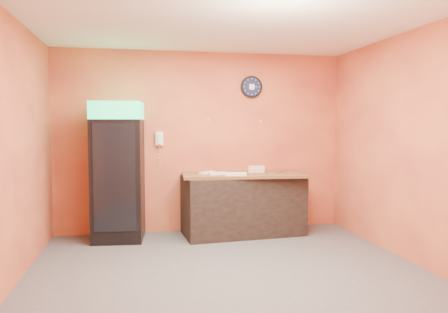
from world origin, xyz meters
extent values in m
plane|color=#47474C|center=(0.00, 0.00, 0.00)|extent=(4.50, 4.50, 0.00)
cube|color=orange|center=(0.00, 2.00, 1.40)|extent=(4.50, 0.02, 2.80)
cube|color=orange|center=(-2.25, 0.00, 1.40)|extent=(0.02, 4.00, 2.80)
cube|color=orange|center=(2.25, 0.00, 1.40)|extent=(0.02, 4.00, 2.80)
cube|color=white|center=(0.00, 0.00, 2.80)|extent=(4.50, 4.00, 0.02)
cube|color=black|center=(-1.27, 1.65, 0.87)|extent=(0.76, 0.76, 1.74)
cube|color=#1ADD76|center=(-1.27, 1.65, 1.86)|extent=(0.76, 0.76, 0.25)
cube|color=black|center=(-1.24, 1.30, 0.94)|extent=(0.58, 0.07, 1.49)
cube|color=black|center=(0.57, 1.60, 0.45)|extent=(1.85, 0.94, 0.89)
cylinder|color=black|center=(0.79, 1.98, 2.27)|extent=(0.35, 0.05, 0.35)
cylinder|color=#0F1433|center=(0.79, 1.95, 2.27)|extent=(0.30, 0.01, 0.30)
cube|color=white|center=(0.79, 1.94, 2.27)|extent=(0.08, 0.00, 0.08)
cube|color=white|center=(-0.67, 1.96, 1.46)|extent=(0.11, 0.07, 0.21)
cube|color=white|center=(-0.67, 1.91, 1.46)|extent=(0.05, 0.04, 0.17)
cube|color=brown|center=(0.57, 1.60, 0.91)|extent=(1.88, 0.99, 0.04)
cube|color=beige|center=(0.79, 1.65, 0.96)|extent=(0.25, 0.09, 0.05)
cube|color=beige|center=(0.79, 1.65, 1.01)|extent=(0.25, 0.09, 0.05)
cube|color=silver|center=(0.16, 1.48, 0.95)|extent=(0.27, 0.13, 0.04)
cube|color=silver|center=(0.40, 1.33, 0.96)|extent=(0.32, 0.17, 0.04)
cube|color=silver|center=(0.02, 1.61, 0.95)|extent=(0.27, 0.21, 0.04)
cylinder|color=silver|center=(0.32, 1.62, 0.96)|extent=(0.06, 0.06, 0.06)
camera|label=1|loc=(-0.98, -4.79, 1.65)|focal=35.00mm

